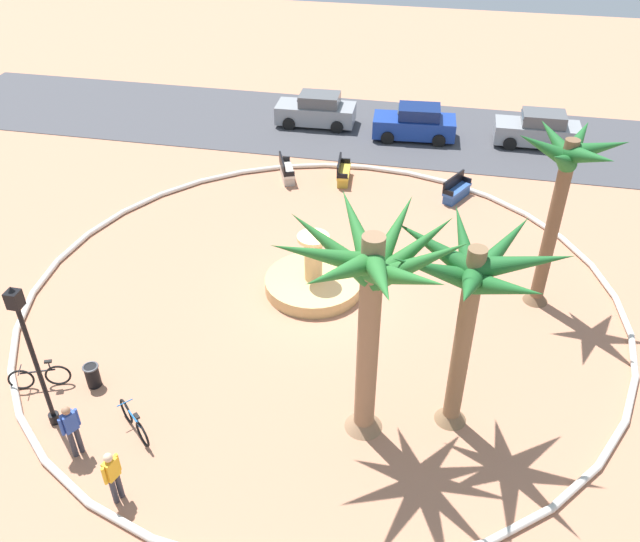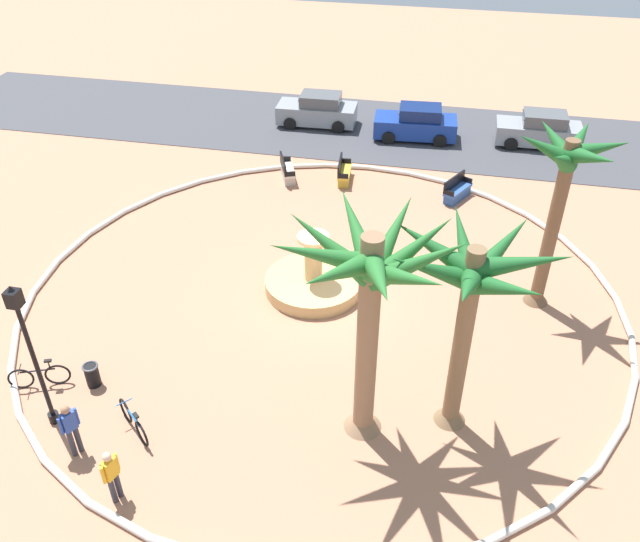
# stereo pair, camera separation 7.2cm
# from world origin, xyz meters

# --- Properties ---
(ground_plane) EXTENTS (80.00, 80.00, 0.00)m
(ground_plane) POSITION_xyz_m (0.00, 0.00, 0.00)
(ground_plane) COLOR tan
(plaza_curb) EXTENTS (19.85, 19.85, 0.20)m
(plaza_curb) POSITION_xyz_m (0.00, 0.00, 0.10)
(plaza_curb) COLOR silver
(plaza_curb) RESTS_ON ground
(street_asphalt) EXTENTS (48.00, 8.00, 0.03)m
(street_asphalt) POSITION_xyz_m (0.00, 14.32, 0.01)
(street_asphalt) COLOR #424247
(street_asphalt) RESTS_ON ground
(fountain) EXTENTS (3.32, 3.32, 2.14)m
(fountain) POSITION_xyz_m (-0.42, 0.43, 0.31)
(fountain) COLOR tan
(fountain) RESTS_ON ground
(palm_tree_near_fountain) EXTENTS (4.47, 4.54, 6.28)m
(palm_tree_near_fountain) POSITION_xyz_m (2.23, -5.31, 4.74)
(palm_tree_near_fountain) COLOR #8E6B4C
(palm_tree_near_fountain) RESTS_ON ground
(palm_tree_by_curb) EXTENTS (3.25, 3.13, 6.07)m
(palm_tree_by_curb) POSITION_xyz_m (7.01, 1.36, 4.49)
(palm_tree_by_curb) COLOR brown
(palm_tree_by_curb) RESTS_ON ground
(palm_tree_mid_plaza) EXTENTS (4.27, 4.20, 5.80)m
(palm_tree_mid_plaza) POSITION_xyz_m (4.48, -4.54, 4.41)
(palm_tree_mid_plaza) COLOR brown
(palm_tree_mid_plaza) RESTS_ON ground
(bench_east) EXTENTS (0.65, 1.64, 1.00)m
(bench_east) POSITION_xyz_m (-0.87, 8.50, 0.35)
(bench_east) COLOR gold
(bench_east) RESTS_ON ground
(bench_west) EXTENTS (1.07, 1.67, 1.00)m
(bench_west) POSITION_xyz_m (-3.34, 8.15, 0.35)
(bench_west) COLOR beige
(bench_west) RESTS_ON ground
(bench_north) EXTENTS (1.18, 1.65, 1.00)m
(bench_north) POSITION_xyz_m (4.07, 7.89, 0.35)
(bench_north) COLOR #335BA8
(bench_north) RESTS_ON ground
(lamppost) EXTENTS (0.32, 0.32, 4.55)m
(lamppost) POSITION_xyz_m (-5.94, -6.86, 2.66)
(lamppost) COLOR black
(lamppost) RESTS_ON ground
(trash_bin) EXTENTS (0.46, 0.46, 0.73)m
(trash_bin) POSITION_xyz_m (-5.56, -5.37, 0.39)
(trash_bin) COLOR black
(trash_bin) RESTS_ON ground
(bicycle_red_frame) EXTENTS (1.35, 1.16, 0.94)m
(bicycle_red_frame) POSITION_xyz_m (-3.65, -6.74, 0.38)
(bicycle_red_frame) COLOR black
(bicycle_red_frame) RESTS_ON ground
(bicycle_by_lamppost) EXTENTS (1.61, 0.73, 0.94)m
(bicycle_by_lamppost) POSITION_xyz_m (-6.99, -5.74, 0.38)
(bicycle_by_lamppost) COLOR black
(bicycle_by_lamppost) RESTS_ON ground
(person_cyclist_helmet) EXTENTS (0.34, 0.48, 1.68)m
(person_cyclist_helmet) POSITION_xyz_m (-4.79, -7.70, 0.94)
(person_cyclist_helmet) COLOR #33333D
(person_cyclist_helmet) RESTS_ON ground
(person_cyclist_photo) EXTENTS (0.29, 0.51, 1.62)m
(person_cyclist_photo) POSITION_xyz_m (-3.16, -8.74, 0.90)
(person_cyclist_photo) COLOR #33333D
(person_cyclist_photo) RESTS_ON ground
(parked_car_leftmost) EXTENTS (4.06, 2.04, 1.67)m
(parked_car_leftmost) POSITION_xyz_m (-3.33, 14.33, 0.78)
(parked_car_leftmost) COLOR gray
(parked_car_leftmost) RESTS_ON ground
(parked_car_second) EXTENTS (4.12, 2.15, 1.67)m
(parked_car_second) POSITION_xyz_m (1.77, 13.70, 0.78)
(parked_car_second) COLOR navy
(parked_car_second) RESTS_ON ground
(parked_car_third) EXTENTS (4.02, 1.97, 1.67)m
(parked_car_third) POSITION_xyz_m (7.66, 14.15, 0.78)
(parked_car_third) COLOR gray
(parked_car_third) RESTS_ON ground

